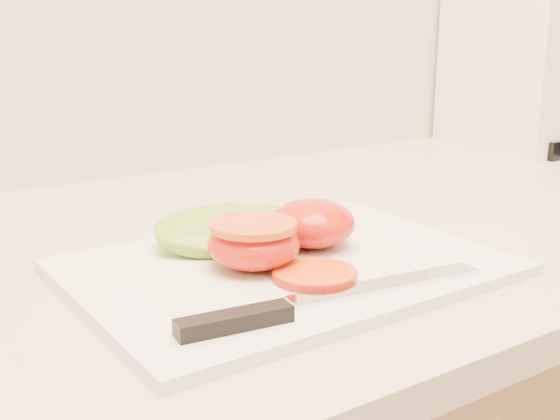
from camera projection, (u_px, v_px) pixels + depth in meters
cutting_board at (286, 267)px, 0.62m from camera, size 0.37×0.27×0.01m
tomato_half_dome at (313, 223)px, 0.65m from camera, size 0.08×0.08×0.04m
tomato_half_cut at (254, 242)px, 0.60m from camera, size 0.08×0.08×0.04m
tomato_slice_0 at (314, 275)px, 0.57m from camera, size 0.07×0.07×0.01m
lettuce_leaf_0 at (228, 229)px, 0.66m from camera, size 0.15×0.10×0.03m
lettuce_leaf_1 at (265, 223)px, 0.69m from camera, size 0.13×0.12×0.02m
knife at (300, 305)px, 0.51m from camera, size 0.27×0.04×0.01m
appliance at (531, 58)px, 1.20m from camera, size 0.23×0.27×0.30m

